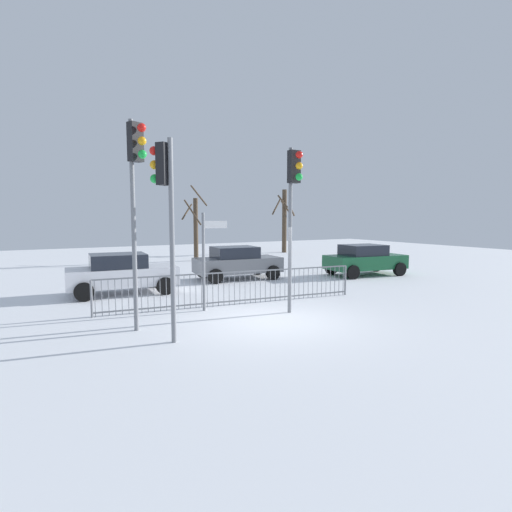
{
  "coord_description": "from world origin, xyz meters",
  "views": [
    {
      "loc": [
        -5.53,
        -9.09,
        2.79
      ],
      "look_at": [
        0.79,
        2.31,
        1.52
      ],
      "focal_mm": 28.11,
      "sensor_mm": 36.0,
      "label": 1
    }
  ],
  "objects_px": {
    "direction_sign_post": "(206,256)",
    "car_grey_mid": "(237,262)",
    "traffic_light_rear_left": "(293,193)",
    "car_green_far": "(365,259)",
    "traffic_light_mid_right": "(166,194)",
    "traffic_light_foreground_right": "(136,178)",
    "car_white_trailing": "(122,273)",
    "bare_tree_left": "(284,219)",
    "bare_tree_centre": "(195,227)"
  },
  "relations": [
    {
      "from": "bare_tree_left",
      "to": "bare_tree_centre",
      "type": "xyz_separation_m",
      "value": [
        -8.26,
        -2.37,
        -0.42
      ]
    },
    {
      "from": "car_green_far",
      "to": "bare_tree_left",
      "type": "relative_size",
      "value": 0.8
    },
    {
      "from": "car_green_far",
      "to": "bare_tree_left",
      "type": "bearing_deg",
      "value": 80.65
    },
    {
      "from": "car_green_far",
      "to": "traffic_light_mid_right",
      "type": "bearing_deg",
      "value": -147.8
    },
    {
      "from": "car_white_trailing",
      "to": "traffic_light_mid_right",
      "type": "bearing_deg",
      "value": -88.02
    },
    {
      "from": "traffic_light_mid_right",
      "to": "traffic_light_foreground_right",
      "type": "relative_size",
      "value": 0.88
    },
    {
      "from": "traffic_light_foreground_right",
      "to": "car_grey_mid",
      "type": "xyz_separation_m",
      "value": [
        5.77,
        6.3,
        -2.95
      ]
    },
    {
      "from": "direction_sign_post",
      "to": "car_green_far",
      "type": "height_order",
      "value": "direction_sign_post"
    },
    {
      "from": "traffic_light_foreground_right",
      "to": "traffic_light_rear_left",
      "type": "bearing_deg",
      "value": 152.9
    },
    {
      "from": "traffic_light_rear_left",
      "to": "car_grey_mid",
      "type": "relative_size",
      "value": 1.21
    },
    {
      "from": "car_white_trailing",
      "to": "bare_tree_left",
      "type": "height_order",
      "value": "bare_tree_left"
    },
    {
      "from": "traffic_light_mid_right",
      "to": "car_green_far",
      "type": "distance_m",
      "value": 12.83
    },
    {
      "from": "traffic_light_mid_right",
      "to": "direction_sign_post",
      "type": "relative_size",
      "value": 1.53
    },
    {
      "from": "traffic_light_mid_right",
      "to": "traffic_light_rear_left",
      "type": "xyz_separation_m",
      "value": [
        3.92,
        0.84,
        0.19
      ]
    },
    {
      "from": "traffic_light_rear_left",
      "to": "car_green_far",
      "type": "distance_m",
      "value": 9.16
    },
    {
      "from": "direction_sign_post",
      "to": "traffic_light_rear_left",
      "type": "bearing_deg",
      "value": -33.06
    },
    {
      "from": "traffic_light_mid_right",
      "to": "traffic_light_foreground_right",
      "type": "height_order",
      "value": "traffic_light_foreground_right"
    },
    {
      "from": "traffic_light_rear_left",
      "to": "bare_tree_left",
      "type": "bearing_deg",
      "value": -122.63
    },
    {
      "from": "traffic_light_mid_right",
      "to": "car_white_trailing",
      "type": "height_order",
      "value": "traffic_light_mid_right"
    },
    {
      "from": "traffic_light_foreground_right",
      "to": "car_green_far",
      "type": "distance_m",
      "value": 12.83
    },
    {
      "from": "direction_sign_post",
      "to": "car_grey_mid",
      "type": "bearing_deg",
      "value": 59.22
    },
    {
      "from": "car_green_far",
      "to": "bare_tree_left",
      "type": "height_order",
      "value": "bare_tree_left"
    },
    {
      "from": "traffic_light_rear_left",
      "to": "car_grey_mid",
      "type": "xyz_separation_m",
      "value": [
        1.47,
        6.59,
        -2.7
      ]
    },
    {
      "from": "traffic_light_foreground_right",
      "to": "car_white_trailing",
      "type": "height_order",
      "value": "traffic_light_foreground_right"
    },
    {
      "from": "traffic_light_foreground_right",
      "to": "direction_sign_post",
      "type": "relative_size",
      "value": 1.74
    },
    {
      "from": "direction_sign_post",
      "to": "bare_tree_left",
      "type": "xyz_separation_m",
      "value": [
        12.83,
        15.48,
        0.96
      ]
    },
    {
      "from": "traffic_light_foreground_right",
      "to": "car_green_far",
      "type": "xyz_separation_m",
      "value": [
        11.68,
        4.41,
        -2.95
      ]
    },
    {
      "from": "car_white_trailing",
      "to": "traffic_light_foreground_right",
      "type": "bearing_deg",
      "value": -92.5
    },
    {
      "from": "car_grey_mid",
      "to": "direction_sign_post",
      "type": "bearing_deg",
      "value": -120.46
    },
    {
      "from": "traffic_light_mid_right",
      "to": "bare_tree_centre",
      "type": "xyz_separation_m",
      "value": [
        6.45,
        15.5,
        -1.1
      ]
    },
    {
      "from": "bare_tree_centre",
      "to": "traffic_light_rear_left",
      "type": "bearing_deg",
      "value": -99.77
    },
    {
      "from": "traffic_light_rear_left",
      "to": "car_grey_mid",
      "type": "height_order",
      "value": "traffic_light_rear_left"
    },
    {
      "from": "traffic_light_mid_right",
      "to": "bare_tree_left",
      "type": "relative_size",
      "value": 0.91
    },
    {
      "from": "car_grey_mid",
      "to": "bare_tree_left",
      "type": "relative_size",
      "value": 0.8
    },
    {
      "from": "traffic_light_foreground_right",
      "to": "car_grey_mid",
      "type": "distance_m",
      "value": 9.03
    },
    {
      "from": "traffic_light_rear_left",
      "to": "bare_tree_centre",
      "type": "distance_m",
      "value": 14.94
    },
    {
      "from": "car_white_trailing",
      "to": "bare_tree_centre",
      "type": "distance_m",
      "value": 11.2
    },
    {
      "from": "car_grey_mid",
      "to": "car_white_trailing",
      "type": "relative_size",
      "value": 1.01
    },
    {
      "from": "traffic_light_foreground_right",
      "to": "bare_tree_centre",
      "type": "xyz_separation_m",
      "value": [
        6.82,
        14.37,
        -1.53
      ]
    },
    {
      "from": "bare_tree_left",
      "to": "bare_tree_centre",
      "type": "height_order",
      "value": "bare_tree_left"
    },
    {
      "from": "traffic_light_mid_right",
      "to": "bare_tree_centre",
      "type": "relative_size",
      "value": 0.94
    },
    {
      "from": "car_green_far",
      "to": "bare_tree_centre",
      "type": "height_order",
      "value": "bare_tree_centre"
    },
    {
      "from": "car_grey_mid",
      "to": "bare_tree_centre",
      "type": "bearing_deg",
      "value": 87.04
    },
    {
      "from": "traffic_light_mid_right",
      "to": "car_white_trailing",
      "type": "xyz_separation_m",
      "value": [
        0.17,
        6.33,
        -2.51
      ]
    },
    {
      "from": "direction_sign_post",
      "to": "traffic_light_mid_right",
      "type": "bearing_deg",
      "value": -123.88
    },
    {
      "from": "car_white_trailing",
      "to": "car_green_far",
      "type": "distance_m",
      "value": 11.15
    },
    {
      "from": "direction_sign_post",
      "to": "car_white_trailing",
      "type": "height_order",
      "value": "direction_sign_post"
    },
    {
      "from": "direction_sign_post",
      "to": "car_grey_mid",
      "type": "xyz_separation_m",
      "value": [
        3.52,
        5.03,
        -0.87
      ]
    },
    {
      "from": "traffic_light_rear_left",
      "to": "car_white_trailing",
      "type": "distance_m",
      "value": 7.18
    },
    {
      "from": "traffic_light_foreground_right",
      "to": "car_green_far",
      "type": "relative_size",
      "value": 1.28
    }
  ]
}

